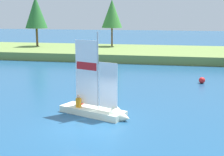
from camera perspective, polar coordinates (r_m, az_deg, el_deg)
ground_plane at (r=17.53m, az=-4.72°, el=-8.75°), size 200.00×200.00×0.00m
shore_bank at (r=45.63m, az=5.52°, el=4.34°), size 80.00×13.60×1.04m
shoreline_tree_left at (r=50.85m, az=-13.12°, el=11.08°), size 3.30×3.30×7.39m
shoreline_tree_midleft at (r=49.49m, az=-0.01°, el=11.16°), size 3.07×3.07×6.94m
sailboat at (r=19.28m, az=-1.65°, el=-5.60°), size 4.76×2.86×5.34m
channel_buoy at (r=29.34m, az=15.41°, el=-0.38°), size 0.54×0.54×0.54m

